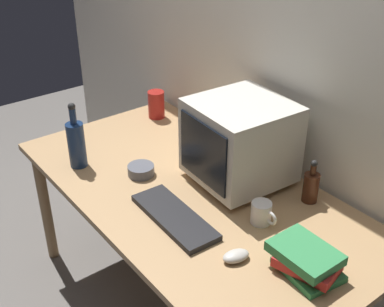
% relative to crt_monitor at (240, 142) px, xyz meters
% --- Properties ---
extents(back_wall, '(4.00, 0.08, 2.50)m').
position_rel_crt_monitor_xyz_m(back_wall, '(-0.06, 0.30, 0.34)').
color(back_wall, silver).
rests_on(back_wall, ground).
extents(desk, '(1.71, 0.89, 0.71)m').
position_rel_crt_monitor_xyz_m(desk, '(-0.06, -0.21, -0.26)').
color(desk, tan).
rests_on(desk, ground).
extents(crt_monitor, '(0.40, 0.41, 0.37)m').
position_rel_crt_monitor_xyz_m(crt_monitor, '(0.00, 0.00, 0.00)').
color(crt_monitor, beige).
rests_on(crt_monitor, desk).
extents(keyboard, '(0.43, 0.17, 0.02)m').
position_rel_crt_monitor_xyz_m(keyboard, '(0.06, -0.39, -0.18)').
color(keyboard, black).
rests_on(keyboard, desk).
extents(computer_mouse, '(0.08, 0.11, 0.04)m').
position_rel_crt_monitor_xyz_m(computer_mouse, '(0.38, -0.35, -0.17)').
color(computer_mouse, beige).
rests_on(computer_mouse, desk).
extents(bottle_tall, '(0.08, 0.08, 0.32)m').
position_rel_crt_monitor_xyz_m(bottle_tall, '(-0.54, -0.50, -0.07)').
color(bottle_tall, navy).
rests_on(bottle_tall, desk).
extents(bottle_short, '(0.07, 0.07, 0.19)m').
position_rel_crt_monitor_xyz_m(bottle_short, '(0.29, 0.13, -0.12)').
color(bottle_short, '#472314').
rests_on(bottle_short, desk).
extents(book_stack, '(0.24, 0.20, 0.10)m').
position_rel_crt_monitor_xyz_m(book_stack, '(0.57, -0.21, -0.14)').
color(book_stack, '#33894C').
rests_on(book_stack, desk).
extents(mug, '(0.12, 0.08, 0.09)m').
position_rel_crt_monitor_xyz_m(mug, '(0.28, -0.13, -0.15)').
color(mug, white).
rests_on(mug, desk).
extents(cd_spindle, '(0.12, 0.12, 0.04)m').
position_rel_crt_monitor_xyz_m(cd_spindle, '(-0.30, -0.31, -0.17)').
color(cd_spindle, '#595B66').
rests_on(cd_spindle, desk).
extents(metal_canister, '(0.09, 0.09, 0.15)m').
position_rel_crt_monitor_xyz_m(metal_canister, '(-0.75, 0.08, -0.12)').
color(metal_canister, '#A51E19').
rests_on(metal_canister, desk).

